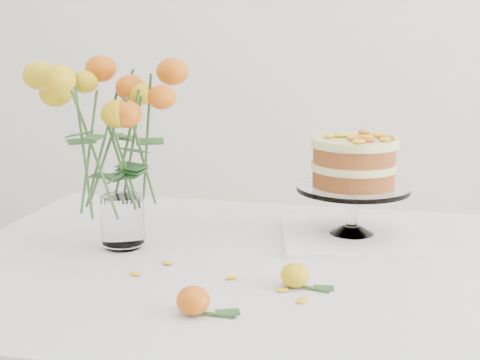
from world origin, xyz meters
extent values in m
cube|color=#A37C5F|center=(0.00, 0.00, 0.73)|extent=(1.40, 0.90, 0.04)
cylinder|color=#A37C5F|center=(-0.62, 0.37, 0.35)|extent=(0.06, 0.06, 0.71)
cube|color=silver|center=(0.00, 0.00, 0.75)|extent=(1.42, 0.92, 0.01)
cube|color=silver|center=(0.00, 0.46, 0.65)|extent=(1.42, 0.01, 0.20)
cube|color=white|center=(0.08, 0.20, 0.76)|extent=(0.35, 0.35, 0.01)
cylinder|color=silver|center=(0.08, 0.20, 0.82)|extent=(0.02, 0.02, 0.08)
cylinder|color=silver|center=(0.08, 0.20, 0.87)|extent=(0.25, 0.25, 0.01)
cylinder|color=brown|center=(0.08, 0.20, 0.89)|extent=(0.20, 0.20, 0.04)
cylinder|color=beige|center=(0.08, 0.20, 0.92)|extent=(0.21, 0.21, 0.02)
cylinder|color=brown|center=(0.08, 0.20, 0.94)|extent=(0.20, 0.20, 0.04)
cylinder|color=beige|center=(0.08, 0.20, 0.97)|extent=(0.21, 0.21, 0.02)
cylinder|color=silver|center=(-0.38, 0.03, 0.76)|extent=(0.07, 0.07, 0.01)
cylinder|color=silver|center=(-0.38, 0.03, 0.82)|extent=(0.09, 0.09, 0.10)
ellipsoid|color=gold|center=(0.00, -0.11, 0.78)|extent=(0.05, 0.05, 0.04)
cylinder|color=#2E5823|center=(0.03, -0.13, 0.76)|extent=(0.06, 0.02, 0.01)
ellipsoid|color=#CE440A|center=(-0.14, -0.27, 0.78)|extent=(0.06, 0.06, 0.05)
cylinder|color=#2E5823|center=(-0.11, -0.27, 0.76)|extent=(0.07, 0.01, 0.01)
ellipsoid|color=yellow|center=(-0.12, -0.10, 0.76)|extent=(0.03, 0.02, 0.00)
ellipsoid|color=yellow|center=(-0.02, -0.14, 0.76)|extent=(0.03, 0.02, 0.00)
ellipsoid|color=yellow|center=(0.02, -0.18, 0.76)|extent=(0.03, 0.02, 0.00)
ellipsoid|color=yellow|center=(-0.26, -0.05, 0.76)|extent=(0.03, 0.02, 0.00)
ellipsoid|color=yellow|center=(-0.30, -0.12, 0.76)|extent=(0.03, 0.02, 0.00)
camera|label=1|loc=(0.14, -1.23, 1.20)|focal=50.00mm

